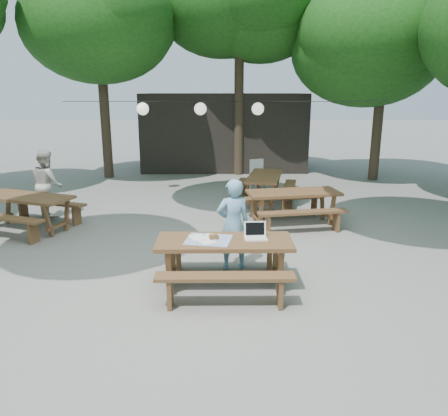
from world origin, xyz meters
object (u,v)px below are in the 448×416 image
at_px(woman, 233,224).
at_px(main_picnic_table, 224,263).
at_px(picnic_table_nw, 27,212).
at_px(plastic_chair, 259,181).
at_px(second_person, 47,184).

bearing_deg(woman, main_picnic_table, 66.51).
height_order(main_picnic_table, picnic_table_nw, same).
relative_size(main_picnic_table, plastic_chair, 2.22).
relative_size(picnic_table_nw, second_person, 1.48).
bearing_deg(picnic_table_nw, second_person, 106.32).
bearing_deg(woman, picnic_table_nw, -38.31).
distance_m(main_picnic_table, picnic_table_nw, 5.06).
height_order(main_picnic_table, woman, woman).
xyz_separation_m(woman, second_person, (-4.24, 3.17, 0.03)).
relative_size(second_person, plastic_chair, 1.76).
bearing_deg(second_person, woman, -163.56).
bearing_deg(main_picnic_table, second_person, 136.27).
xyz_separation_m(picnic_table_nw, plastic_chair, (5.27, 3.91, -0.13)).
bearing_deg(picnic_table_nw, woman, -5.64).
xyz_separation_m(second_person, plastic_chair, (5.19, 2.87, -0.53)).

